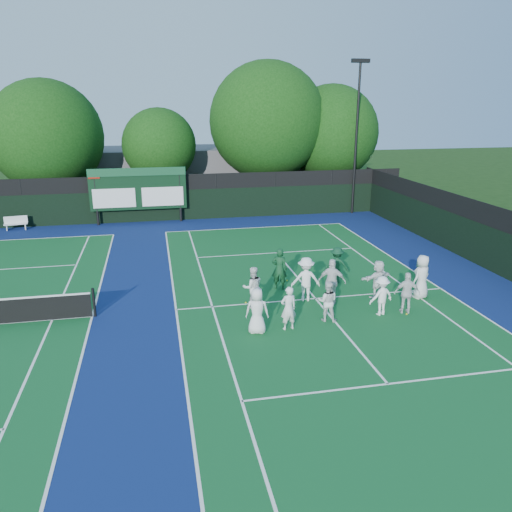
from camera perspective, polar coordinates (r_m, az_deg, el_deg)
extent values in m
plane|color=#16330E|center=(19.14, 7.74, -5.98)|extent=(120.00, 120.00, 0.00)
cube|color=navy|center=(19.08, -10.67, -6.19)|extent=(34.00, 32.00, 0.01)
cube|color=#115625|center=(20.01, 6.81, -4.85)|extent=(10.97, 23.77, 0.00)
cube|color=white|center=(30.96, -0.07, 3.27)|extent=(10.97, 0.08, 0.00)
cube|color=white|center=(19.09, -9.12, -6.07)|extent=(0.08, 23.77, 0.00)
cube|color=white|center=(22.29, 20.35, -3.50)|extent=(0.08, 23.77, 0.00)
cube|color=white|center=(19.17, -5.01, -5.80)|extent=(0.08, 23.77, 0.00)
cube|color=white|center=(21.61, 17.25, -3.83)|extent=(0.08, 23.77, 0.00)
cube|color=white|center=(14.72, 14.83, -13.95)|extent=(8.23, 0.08, 0.00)
cube|color=white|center=(25.81, 2.37, 0.38)|extent=(8.23, 0.08, 0.00)
cube|color=white|center=(20.01, 6.81, -4.84)|extent=(0.08, 12.80, 0.00)
cube|color=white|center=(31.40, -25.99, 1.69)|extent=(10.97, 0.08, 0.00)
cube|color=white|center=(19.24, -18.22, -6.57)|extent=(0.08, 23.77, 0.00)
cube|color=white|center=(19.46, -22.25, -6.73)|extent=(0.08, 23.77, 0.00)
cube|color=black|center=(33.19, -11.43, 5.62)|extent=(34.00, 0.08, 2.00)
cube|color=black|center=(32.93, -11.58, 8.18)|extent=(34.00, 0.05, 1.00)
cylinder|color=black|center=(32.85, -17.82, 6.35)|extent=(0.16, 0.16, 3.50)
cylinder|color=black|center=(32.70, -8.68, 6.93)|extent=(0.16, 0.16, 3.50)
cube|color=black|center=(32.60, -13.32, 7.44)|extent=(6.00, 0.15, 2.60)
cube|color=#144829|center=(32.34, -13.45, 9.33)|extent=(6.00, 0.05, 0.50)
cube|color=silver|center=(32.66, -15.90, 6.37)|extent=(2.60, 0.04, 1.20)
cube|color=silver|center=(32.57, -10.61, 6.71)|extent=(2.60, 0.04, 1.20)
cube|color=maroon|center=(32.53, -18.07, 8.83)|extent=(0.70, 0.04, 0.50)
cube|color=#5B5A5F|center=(41.12, -6.01, 9.48)|extent=(18.00, 6.00, 4.00)
cylinder|color=black|center=(35.06, 11.37, 12.84)|extent=(0.16, 0.16, 10.00)
cube|color=black|center=(35.06, 11.88, 21.01)|extent=(1.20, 0.30, 0.25)
cylinder|color=black|center=(19.02, -18.03, -5.07)|extent=(0.10, 0.10, 1.10)
cube|color=silver|center=(33.69, -25.76, 3.31)|extent=(1.36, 0.57, 0.05)
cube|color=silver|center=(33.76, -25.77, 3.77)|extent=(1.31, 0.27, 0.44)
cube|color=silver|center=(33.86, -26.59, 2.92)|extent=(0.10, 0.31, 0.35)
cube|color=silver|center=(33.60, -24.85, 3.05)|extent=(0.10, 0.31, 0.35)
cylinder|color=black|center=(37.21, -22.12, 6.32)|extent=(0.44, 0.44, 2.50)
sphere|color=#0E350C|center=(36.75, -22.84, 12.49)|extent=(7.42, 7.42, 7.42)
sphere|color=#0E350C|center=(36.99, -21.69, 11.48)|extent=(5.20, 5.20, 5.20)
cylinder|color=black|center=(36.58, -10.71, 7.25)|extent=(0.44, 0.44, 2.66)
sphere|color=#0E350C|center=(36.17, -11.00, 12.32)|extent=(5.11, 5.11, 5.11)
sphere|color=#0E350C|center=(36.53, -10.01, 11.61)|extent=(3.58, 3.58, 3.58)
cylinder|color=black|center=(37.46, 1.25, 8.06)|extent=(0.44, 0.44, 3.03)
sphere|color=#0E350C|center=(37.01, 1.30, 15.18)|extent=(8.33, 8.33, 8.33)
sphere|color=#0E350C|center=(37.48, 2.10, 13.92)|extent=(5.83, 5.83, 5.83)
cylinder|color=black|center=(38.85, 8.31, 7.97)|extent=(0.44, 0.44, 2.70)
sphere|color=#0E350C|center=(38.42, 8.57, 13.78)|extent=(6.93, 6.93, 6.93)
sphere|color=#0E350C|center=(38.96, 9.22, 12.78)|extent=(4.85, 4.85, 4.85)
sphere|color=gold|center=(18.88, 0.37, -6.03)|extent=(0.07, 0.07, 0.07)
sphere|color=gold|center=(19.86, 7.40, -4.97)|extent=(0.07, 0.07, 0.07)
sphere|color=gold|center=(20.37, 13.46, -4.75)|extent=(0.07, 0.07, 0.07)
sphere|color=gold|center=(19.43, -1.17, -5.35)|extent=(0.07, 0.07, 0.07)
sphere|color=gold|center=(21.78, 3.57, -2.83)|extent=(0.07, 0.07, 0.07)
sphere|color=gold|center=(19.24, 16.84, -6.37)|extent=(0.07, 0.07, 0.07)
imported|color=white|center=(16.76, 0.13, -6.29)|extent=(0.88, 0.68, 1.61)
imported|color=white|center=(17.06, 3.73, -5.98)|extent=(0.62, 0.46, 1.56)
imported|color=silver|center=(17.88, 8.17, -5.15)|extent=(0.88, 0.79, 1.48)
imported|color=white|center=(18.75, 14.13, -4.42)|extent=(1.06, 0.75, 1.48)
imported|color=silver|center=(19.13, 16.88, -4.07)|extent=(0.99, 0.63, 1.57)
imported|color=silver|center=(18.79, -0.39, -3.60)|extent=(0.82, 0.66, 1.62)
imported|color=white|center=(19.52, 5.71, -2.66)|extent=(1.22, 0.80, 1.76)
imported|color=silver|center=(19.33, 8.68, -2.92)|extent=(1.14, 0.83, 1.80)
imported|color=white|center=(20.32, 13.75, -2.58)|extent=(1.52, 0.88, 1.56)
imported|color=silver|center=(20.73, 18.41, -2.27)|extent=(1.02, 0.88, 1.77)
imported|color=#103C1F|center=(20.62, 2.70, -1.48)|extent=(0.76, 0.64, 1.77)
imported|color=#0F3A21|center=(21.62, 9.21, -1.05)|extent=(1.17, 0.92, 1.59)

